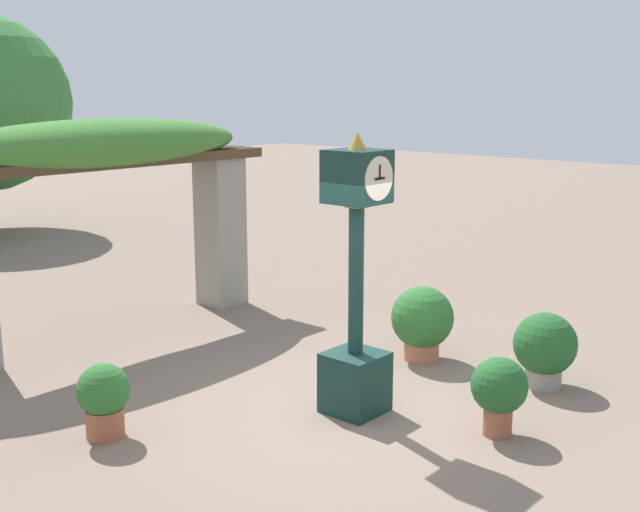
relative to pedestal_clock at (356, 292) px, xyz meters
The scene contains 7 objects.
ground_plane 1.33m from the pedestal_clock, behind, with size 60.00×60.00×0.00m, color #7F6B5B.
pedestal_clock is the anchor object (origin of this frame).
pergola 4.50m from the pedestal_clock, 91.04° to the left, with size 5.38×1.20×3.03m.
potted_plant_near_left 2.51m from the pedestal_clock, 30.46° to the right, with size 0.74×0.74×0.89m.
potted_plant_near_right 2.09m from the pedestal_clock, 12.44° to the left, with size 0.80×0.80×0.96m.
potted_plant_far_left 1.76m from the pedestal_clock, 71.69° to the right, with size 0.57×0.57×0.81m.
potted_plant_far_right 2.77m from the pedestal_clock, 146.19° to the left, with size 0.53×0.53×0.77m.
Camera 1 is at (-6.28, -5.13, 3.45)m, focal length 45.00 mm.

